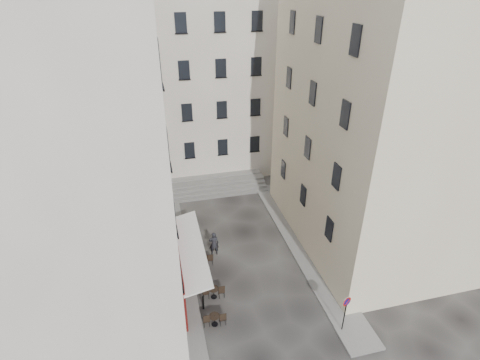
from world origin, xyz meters
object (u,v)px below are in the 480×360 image
object	(u,v)px
bistro_table_a	(214,319)
bistro_table_b	(214,291)
no_parking_sign	(346,308)
pedestrian	(214,244)

from	to	relation	value
bistro_table_a	bistro_table_b	distance (m)	2.03
no_parking_sign	pedestrian	size ratio (longest dim) A/B	1.34
no_parking_sign	bistro_table_b	size ratio (longest dim) A/B	1.88
bistro_table_a	bistro_table_b	xyz separation A→B (m)	(0.31, 2.01, 0.02)
bistro_table_b	bistro_table_a	bearing A→B (deg)	-98.81
pedestrian	no_parking_sign	bearing A→B (deg)	127.48
no_parking_sign	bistro_table_a	distance (m)	7.10
bistro_table_a	pedestrian	world-z (taller)	pedestrian
bistro_table_b	pedestrian	bearing A→B (deg)	79.21
no_parking_sign	bistro_table_a	world-z (taller)	no_parking_sign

